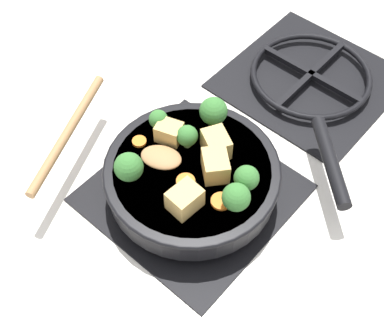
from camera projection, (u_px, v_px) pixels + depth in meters
ground_plane at (192, 194)px, 0.92m from camera, size 2.40×2.40×0.00m
front_burner_grate at (192, 190)px, 0.91m from camera, size 0.31×0.31×0.03m
rear_burner_grate at (310, 77)px, 1.07m from camera, size 0.31×0.31×0.03m
skillet_pan at (194, 175)px, 0.88m from camera, size 0.38×0.38×0.05m
wooden_spoon at (104, 142)px, 0.88m from camera, size 0.25×0.25×0.02m
tofu_cube_center_large at (215, 166)px, 0.84m from camera, size 0.06×0.06×0.04m
tofu_cube_near_handle at (185, 199)px, 0.80m from camera, size 0.04×0.05×0.04m
tofu_cube_east_chunk at (216, 144)px, 0.86m from camera, size 0.06×0.06×0.04m
tofu_cube_west_chunk at (169, 132)px, 0.88m from camera, size 0.05×0.04×0.03m
broccoli_floret_near_spoon at (236, 197)px, 0.79m from camera, size 0.04×0.04×0.05m
broccoli_floret_center_top at (158, 120)px, 0.89m from camera, size 0.03×0.03×0.04m
broccoli_floret_east_rim at (187, 136)px, 0.87m from camera, size 0.04×0.04×0.04m
broccoli_floret_west_rim at (129, 167)px, 0.82m from camera, size 0.05×0.05×0.05m
broccoli_floret_north_edge at (213, 111)px, 0.89m from camera, size 0.05×0.05×0.05m
broccoli_floret_south_cluster at (246, 178)px, 0.82m from camera, size 0.04×0.04×0.05m
carrot_slice_orange_thin at (139, 141)px, 0.89m from camera, size 0.02×0.02×0.01m
carrot_slice_near_center at (186, 181)px, 0.84m from camera, size 0.03×0.03×0.01m
carrot_slice_edge_slice at (221, 201)px, 0.82m from camera, size 0.03×0.03×0.01m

